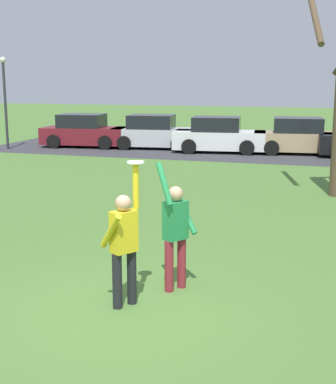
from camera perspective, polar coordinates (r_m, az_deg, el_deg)
The scene contains 10 objects.
ground_plane at distance 8.13m, azimuth -4.61°, elevation -11.87°, with size 120.00×120.00×0.00m, color #4C7533.
person_catcher at distance 7.85m, azimuth -4.62°, elevation -5.10°, with size 0.53×0.59×2.08m.
person_defender at distance 8.43m, azimuth 0.78°, elevation -3.87°, with size 0.62×0.66×2.04m.
frisbee_disc at distance 7.73m, azimuth -3.40°, elevation 3.11°, with size 0.25×0.25×0.02m, color white.
parked_car_maroon at distance 27.18m, azimuth -8.71°, elevation 6.21°, with size 4.28×2.40×1.59m.
parked_car_silver at distance 26.28m, azimuth -1.50°, elevation 6.16°, with size 4.28×2.40×1.59m.
parked_car_white at distance 24.98m, azimuth 5.31°, elevation 5.83°, with size 4.28×2.40×1.59m.
parked_car_tan at distance 25.03m, azimuth 13.60°, elevation 5.57°, with size 4.28×2.40×1.59m.
parking_strip at distance 24.93m, azimuth 9.16°, elevation 4.04°, with size 25.45×6.40×0.01m, color #38383D.
lamppost_by_lot at distance 26.95m, azimuth -16.64°, elevation 9.78°, with size 0.28×0.28×4.26m.
Camera 1 is at (2.78, -6.91, 3.24)m, focal length 51.19 mm.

